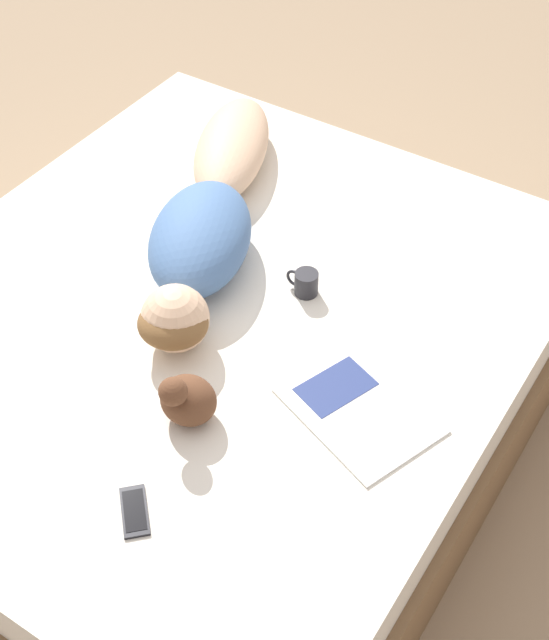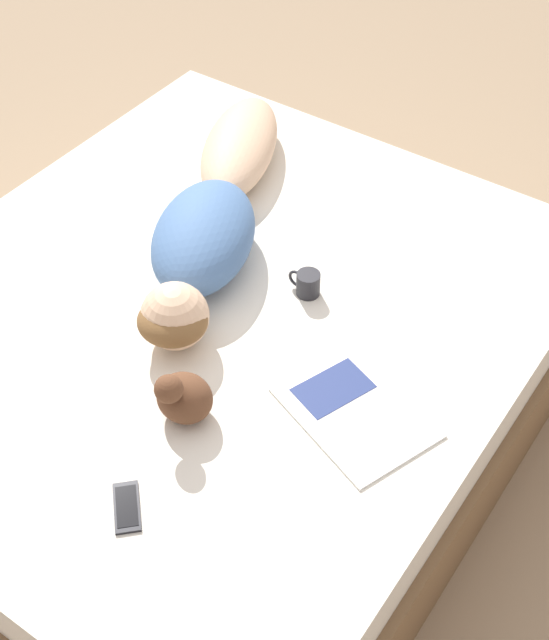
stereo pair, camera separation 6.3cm
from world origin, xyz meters
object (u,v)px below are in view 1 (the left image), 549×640
Objects in this scene: person at (208,216)px; open_magazine at (358,409)px; coffee_mug at (306,283)px; cell_phone at (135,511)px.

open_magazine is at bearing 130.04° from person.
open_magazine is at bearing 138.71° from coffee_mug.
cell_phone is at bearing 93.68° from coffee_mug.
cell_phone is at bearing 82.57° from open_magazine.
open_magazine and cell_phone have the same top height.
person is 0.42m from coffee_mug.
coffee_mug is at bearing -20.87° from open_magazine.
person is 2.67× the size of open_magazine.
person is at bearing -5.28° from open_magazine.
person is 8.64× the size of cell_phone.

